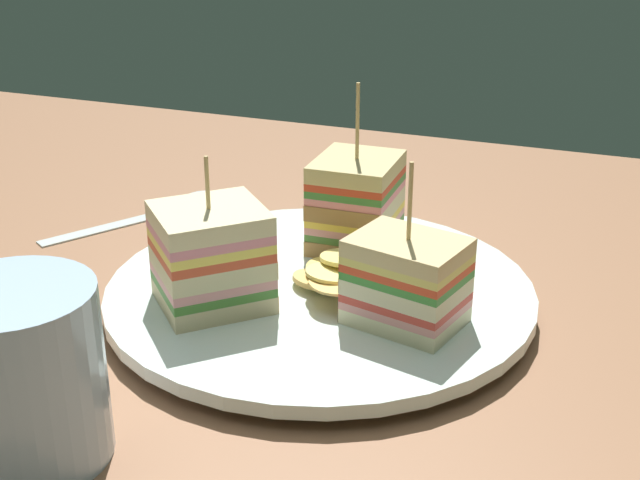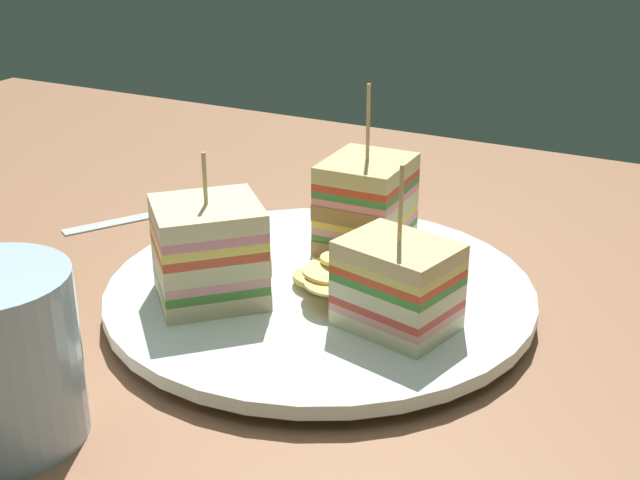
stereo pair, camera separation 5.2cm
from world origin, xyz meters
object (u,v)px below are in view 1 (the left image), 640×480
object	(u,v)px
sandwich_wedge_2	(353,202)
chip_pile	(336,272)
drinking_glass	(24,388)
sandwich_wedge_0	(212,257)
spoon	(176,206)
sandwich_wedge_1	(406,282)
plate	(320,294)

from	to	relation	value
sandwich_wedge_2	chip_pile	xyz separation A→B (cm)	(-1.33, 6.79, -1.88)
sandwich_wedge_2	drinking_glass	bearing A→B (deg)	-16.74
chip_pile	drinking_glass	xyz separation A→B (cm)	(8.23, 18.23, 0.94)
sandwich_wedge_0	sandwich_wedge_2	xyz separation A→B (cm)	(-4.69, -11.07, 0.08)
sandwich_wedge_0	spoon	size ratio (longest dim) A/B	0.65
spoon	sandwich_wedge_1	bearing A→B (deg)	-90.21
sandwich_wedge_1	sandwich_wedge_2	bearing A→B (deg)	-42.16
sandwich_wedge_1	drinking_glass	world-z (taller)	sandwich_wedge_1
plate	drinking_glass	xyz separation A→B (cm)	(7.13, 18.39, 2.68)
spoon	drinking_glass	xyz separation A→B (cm)	(-9.29, 29.47, 3.19)
sandwich_wedge_0	drinking_glass	world-z (taller)	sandwich_wedge_0
sandwich_wedge_2	spoon	distance (cm)	17.29
chip_pile	sandwich_wedge_2	bearing A→B (deg)	-78.92
chip_pile	spoon	xyz separation A→B (cm)	(17.52, -11.24, -2.25)
plate	sandwich_wedge_2	xyz separation A→B (cm)	(0.23, -6.63, 3.62)
plate	chip_pile	xyz separation A→B (cm)	(-1.10, 0.16, 1.74)
plate	drinking_glass	size ratio (longest dim) A/B	3.11
sandwich_wedge_0	sandwich_wedge_2	bearing A→B (deg)	22.57
sandwich_wedge_1	drinking_glass	bearing A→B (deg)	63.57
drinking_glass	spoon	bearing A→B (deg)	-72.51
sandwich_wedge_0	drinking_glass	bearing A→B (deg)	-143.50
chip_pile	spoon	bearing A→B (deg)	-32.69
sandwich_wedge_2	spoon	xyz separation A→B (cm)	(16.19, -4.46, -4.12)
drinking_glass	sandwich_wedge_0	bearing A→B (deg)	-99.03
sandwich_wedge_0	plate	bearing A→B (deg)	-2.36
spoon	drinking_glass	distance (cm)	31.06
sandwich_wedge_0	sandwich_wedge_2	size ratio (longest dim) A/B	0.81
sandwich_wedge_1	chip_pile	size ratio (longest dim) A/B	1.20
sandwich_wedge_2	drinking_glass	world-z (taller)	sandwich_wedge_2
plate	sandwich_wedge_2	distance (cm)	7.55
sandwich_wedge_2	sandwich_wedge_1	bearing A→B (deg)	32.96
sandwich_wedge_1	drinking_glass	xyz separation A→B (cm)	(13.22, 15.75, -0.42)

